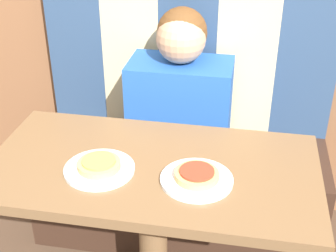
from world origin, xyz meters
name	(u,v)px	position (x,y,z in m)	size (l,w,h in m)	color
booth_seat	(179,188)	(0.00, 0.58, 0.24)	(1.32, 0.50, 0.48)	#382319
booth_backrest	(188,58)	(0.00, 0.79, 0.82)	(1.32, 0.07, 0.68)	navy
dining_table	(152,193)	(0.00, 0.00, 0.65)	(1.06, 0.56, 0.76)	brown
person	(180,87)	(0.00, 0.58, 0.77)	(0.43, 0.26, 0.63)	#2356B2
plate_left	(99,169)	(-0.15, -0.06, 0.77)	(0.22, 0.22, 0.01)	white
plate_right	(197,180)	(0.15, -0.06, 0.77)	(0.22, 0.22, 0.01)	white
pizza_left	(99,164)	(-0.15, -0.06, 0.79)	(0.14, 0.14, 0.03)	tan
pizza_right	(197,174)	(0.15, -0.06, 0.79)	(0.14, 0.14, 0.03)	tan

